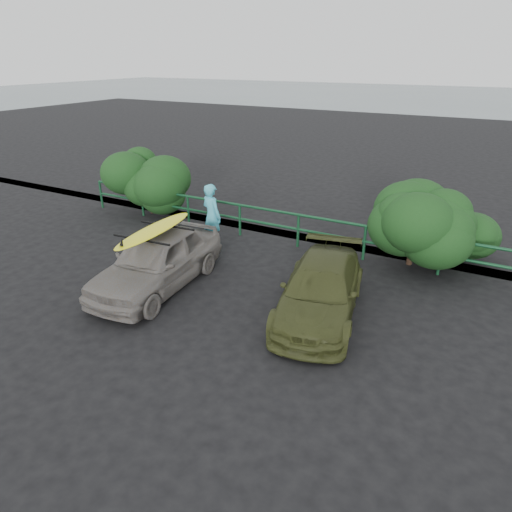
{
  "coord_description": "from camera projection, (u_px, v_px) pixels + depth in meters",
  "views": [
    {
      "loc": [
        5.94,
        -6.71,
        5.29
      ],
      "look_at": [
        1.37,
        1.7,
        1.05
      ],
      "focal_mm": 32.0,
      "sensor_mm": 36.0,
      "label": 1
    }
  ],
  "objects": [
    {
      "name": "ground",
      "position": [
        165.0,
        314.0,
        10.12
      ],
      "size": [
        80.0,
        80.0,
        0.0
      ],
      "primitive_type": "plane",
      "color": "black"
    },
    {
      "name": "shrub_left",
      "position": [
        153.0,
        186.0,
        16.14
      ],
      "size": [
        3.2,
        2.4,
        2.06
      ],
      "primitive_type": null,
      "color": "#183F17",
      "rests_on": "ground"
    },
    {
      "name": "ocean",
      "position": [
        464.0,
        99.0,
        58.33
      ],
      "size": [
        200.0,
        200.0,
        0.0
      ],
      "primitive_type": "plane",
      "color": "slate",
      "rests_on": "ground"
    },
    {
      "name": "man",
      "position": [
        212.0,
        216.0,
        13.27
      ],
      "size": [
        0.82,
        0.67,
        1.94
      ],
      "primitive_type": "imported",
      "rotation": [
        0.0,
        0.0,
        2.81
      ],
      "color": "#45BAD1",
      "rests_on": "ground"
    },
    {
      "name": "roof_rack",
      "position": [
        155.0,
        232.0,
        10.8
      ],
      "size": [
        1.62,
        1.19,
        0.05
      ],
      "primitive_type": null,
      "rotation": [
        0.0,
        0.0,
        0.07
      ],
      "color": "black",
      "rests_on": "sedan"
    },
    {
      "name": "guardrail",
      "position": [
        268.0,
        225.0,
        13.93
      ],
      "size": [
        14.0,
        0.08,
        1.04
      ],
      "primitive_type": null,
      "color": "#124023",
      "rests_on": "ground"
    },
    {
      "name": "shrub_right",
      "position": [
        446.0,
        234.0,
        11.96
      ],
      "size": [
        3.2,
        2.4,
        1.96
      ],
      "primitive_type": null,
      "color": "#183F17",
      "rests_on": "ground"
    },
    {
      "name": "surfboard",
      "position": [
        154.0,
        230.0,
        10.77
      ],
      "size": [
        0.78,
        2.84,
        0.08
      ],
      "primitive_type": "ellipsoid",
      "rotation": [
        0.0,
        0.0,
        0.07
      ],
      "color": "yellow",
      "rests_on": "roof_rack"
    },
    {
      "name": "olive_vehicle",
      "position": [
        320.0,
        290.0,
        9.96
      ],
      "size": [
        2.39,
        4.24,
        1.16
      ],
      "primitive_type": "imported",
      "rotation": [
        0.0,
        0.0,
        0.2
      ],
      "color": "#3A3F1C",
      "rests_on": "ground"
    },
    {
      "name": "sedan",
      "position": [
        157.0,
        260.0,
        11.09
      ],
      "size": [
        1.95,
        4.22,
        1.4
      ],
      "primitive_type": "imported",
      "rotation": [
        0.0,
        0.0,
        0.07
      ],
      "color": "slate",
      "rests_on": "ground"
    }
  ]
}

